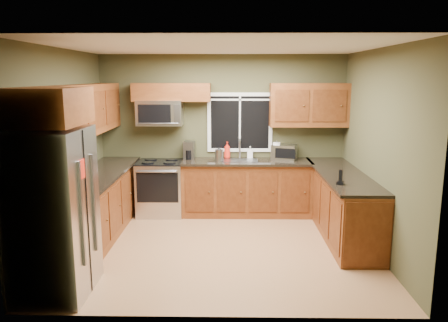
{
  "coord_description": "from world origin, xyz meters",
  "views": [
    {
      "loc": [
        0.15,
        -5.72,
        2.33
      ],
      "look_at": [
        0.05,
        0.35,
        1.15
      ],
      "focal_mm": 35.0,
      "sensor_mm": 36.0,
      "label": 1
    }
  ],
  "objects_px": {
    "range": "(161,187)",
    "coffee_maker": "(189,151)",
    "cordless_phone": "(340,180)",
    "refrigerator": "(54,213)",
    "paper_towel_roll": "(276,151)",
    "microwave": "(160,113)",
    "soap_bottle_a": "(227,150)",
    "kettle": "(219,155)",
    "toaster_oven": "(284,152)",
    "soap_bottle_b": "(250,152)"
  },
  "relations": [
    {
      "from": "refrigerator",
      "to": "range",
      "type": "height_order",
      "value": "refrigerator"
    },
    {
      "from": "toaster_oven",
      "to": "coffee_maker",
      "type": "xyz_separation_m",
      "value": [
        -1.63,
        0.02,
        0.01
      ]
    },
    {
      "from": "paper_towel_roll",
      "to": "soap_bottle_b",
      "type": "bearing_deg",
      "value": 166.37
    },
    {
      "from": "paper_towel_roll",
      "to": "range",
      "type": "bearing_deg",
      "value": -176.42
    },
    {
      "from": "range",
      "to": "toaster_oven",
      "type": "xyz_separation_m",
      "value": [
        2.11,
        0.15,
        0.6
      ]
    },
    {
      "from": "microwave",
      "to": "soap_bottle_b",
      "type": "xyz_separation_m",
      "value": [
        1.53,
        0.09,
        -0.69
      ]
    },
    {
      "from": "range",
      "to": "soap_bottle_a",
      "type": "relative_size",
      "value": 3.3
    },
    {
      "from": "refrigerator",
      "to": "paper_towel_roll",
      "type": "relative_size",
      "value": 5.61
    },
    {
      "from": "paper_towel_roll",
      "to": "soap_bottle_b",
      "type": "xyz_separation_m",
      "value": [
        -0.44,
        0.11,
        -0.04
      ]
    },
    {
      "from": "refrigerator",
      "to": "toaster_oven",
      "type": "bearing_deg",
      "value": 46.21
    },
    {
      "from": "kettle",
      "to": "soap_bottle_a",
      "type": "relative_size",
      "value": 0.84
    },
    {
      "from": "paper_towel_roll",
      "to": "soap_bottle_b",
      "type": "relative_size",
      "value": 1.55
    },
    {
      "from": "toaster_oven",
      "to": "soap_bottle_a",
      "type": "distance_m",
      "value": 0.98
    },
    {
      "from": "paper_towel_roll",
      "to": "kettle",
      "type": "bearing_deg",
      "value": -169.25
    },
    {
      "from": "refrigerator",
      "to": "coffee_maker",
      "type": "xyz_separation_m",
      "value": [
        1.17,
        2.94,
        0.18
      ]
    },
    {
      "from": "range",
      "to": "coffee_maker",
      "type": "relative_size",
      "value": 3.13
    },
    {
      "from": "range",
      "to": "soap_bottle_a",
      "type": "distance_m",
      "value": 1.31
    },
    {
      "from": "microwave",
      "to": "coffee_maker",
      "type": "xyz_separation_m",
      "value": [
        0.48,
        0.03,
        -0.65
      ]
    },
    {
      "from": "range",
      "to": "toaster_oven",
      "type": "relative_size",
      "value": 1.97
    },
    {
      "from": "range",
      "to": "toaster_oven",
      "type": "height_order",
      "value": "toaster_oven"
    },
    {
      "from": "refrigerator",
      "to": "microwave",
      "type": "height_order",
      "value": "microwave"
    },
    {
      "from": "kettle",
      "to": "soap_bottle_a",
      "type": "height_order",
      "value": "soap_bottle_a"
    },
    {
      "from": "kettle",
      "to": "soap_bottle_b",
      "type": "relative_size",
      "value": 1.16
    },
    {
      "from": "refrigerator",
      "to": "soap_bottle_a",
      "type": "relative_size",
      "value": 6.33
    },
    {
      "from": "refrigerator",
      "to": "soap_bottle_b",
      "type": "height_order",
      "value": "refrigerator"
    },
    {
      "from": "toaster_oven",
      "to": "soap_bottle_b",
      "type": "relative_size",
      "value": 2.3
    },
    {
      "from": "soap_bottle_a",
      "to": "cordless_phone",
      "type": "distance_m",
      "value": 2.39
    },
    {
      "from": "toaster_oven",
      "to": "paper_towel_roll",
      "type": "height_order",
      "value": "paper_towel_roll"
    },
    {
      "from": "coffee_maker",
      "to": "cordless_phone",
      "type": "xyz_separation_m",
      "value": [
        2.15,
        -1.8,
        -0.08
      ]
    },
    {
      "from": "paper_towel_roll",
      "to": "cordless_phone",
      "type": "xyz_separation_m",
      "value": [
        0.66,
        -1.75,
        -0.09
      ]
    },
    {
      "from": "microwave",
      "to": "paper_towel_roll",
      "type": "bearing_deg",
      "value": -0.37
    },
    {
      "from": "kettle",
      "to": "coffee_maker",
      "type": "bearing_deg",
      "value": 156.13
    },
    {
      "from": "coffee_maker",
      "to": "soap_bottle_a",
      "type": "height_order",
      "value": "coffee_maker"
    },
    {
      "from": "paper_towel_roll",
      "to": "refrigerator",
      "type": "bearing_deg",
      "value": -132.6
    },
    {
      "from": "paper_towel_roll",
      "to": "microwave",
      "type": "bearing_deg",
      "value": 179.63
    },
    {
      "from": "microwave",
      "to": "toaster_oven",
      "type": "relative_size",
      "value": 1.6
    },
    {
      "from": "coffee_maker",
      "to": "soap_bottle_a",
      "type": "xyz_separation_m",
      "value": [
        0.65,
        0.06,
        0.0
      ]
    },
    {
      "from": "microwave",
      "to": "kettle",
      "type": "relative_size",
      "value": 3.18
    },
    {
      "from": "coffee_maker",
      "to": "cordless_phone",
      "type": "relative_size",
      "value": 1.51
    },
    {
      "from": "toaster_oven",
      "to": "soap_bottle_b",
      "type": "distance_m",
      "value": 0.58
    },
    {
      "from": "range",
      "to": "coffee_maker",
      "type": "xyz_separation_m",
      "value": [
        0.48,
        0.17,
        0.61
      ]
    },
    {
      "from": "refrigerator",
      "to": "kettle",
      "type": "xyz_separation_m",
      "value": [
        1.69,
        2.71,
        0.15
      ]
    },
    {
      "from": "kettle",
      "to": "paper_towel_roll",
      "type": "bearing_deg",
      "value": 10.75
    },
    {
      "from": "range",
      "to": "cordless_phone",
      "type": "height_order",
      "value": "cordless_phone"
    },
    {
      "from": "kettle",
      "to": "cordless_phone",
      "type": "relative_size",
      "value": 1.21
    },
    {
      "from": "cordless_phone",
      "to": "kettle",
      "type": "bearing_deg",
      "value": 136.17
    },
    {
      "from": "microwave",
      "to": "paper_towel_roll",
      "type": "relative_size",
      "value": 2.37
    },
    {
      "from": "microwave",
      "to": "soap_bottle_a",
      "type": "distance_m",
      "value": 1.31
    },
    {
      "from": "kettle",
      "to": "cordless_phone",
      "type": "xyz_separation_m",
      "value": [
        1.63,
        -1.57,
        -0.05
      ]
    },
    {
      "from": "refrigerator",
      "to": "cordless_phone",
      "type": "xyz_separation_m",
      "value": [
        3.32,
        1.14,
        0.1
      ]
    }
  ]
}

